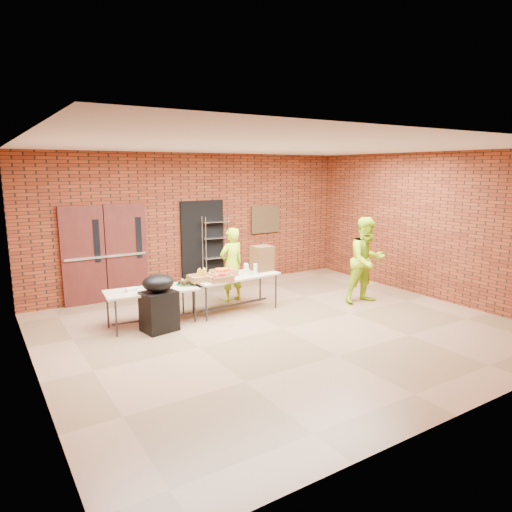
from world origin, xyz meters
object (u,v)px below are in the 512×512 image
Objects in this scene: table_right at (235,278)px; coffee_dispenser at (262,258)px; table_left at (151,292)px; volunteer_man at (367,260)px; volunteer_woman at (232,265)px; covered_grill at (159,303)px; wire_rack at (216,252)px.

coffee_dispenser reaches higher than table_right.
volunteer_man is at bearing -7.05° from table_left.
table_left is 2.11m from volunteer_woman.
table_left is 0.38m from covered_grill.
volunteer_man is at bearing -24.94° from table_right.
table_right is 2.85m from volunteer_man.
table_left is at bearing 173.43° from table_right.
volunteer_woman is 2.88m from volunteer_man.
coffee_dispenser is at bearing 119.03° from volunteer_woman.
table_left is 0.93× the size of volunteer_man.
volunteer_man reaches higher than table_left.
table_right is (1.72, -0.05, 0.05)m from table_left.
volunteer_woman is (-0.42, 0.56, -0.19)m from coffee_dispenser.
wire_rack is at bearing 45.39° from table_left.
table_left is 3.28× the size of coffee_dispenser.
wire_rack is at bearing 132.75° from volunteer_man.
volunteer_man is (1.96, -1.06, -0.07)m from coffee_dispenser.
covered_grill is at bearing -174.50° from table_right.
wire_rack is 1.69× the size of covered_grill.
table_right reaches higher than table_left.
volunteer_man is at bearing 138.00° from volunteer_woman.
wire_rack is 1.02× the size of table_left.
table_left is 1.06× the size of volunteer_woman.
wire_rack reaches higher than covered_grill.
covered_grill is at bearing 18.02° from volunteer_woman.
coffee_dispenser reaches higher than covered_grill.
covered_grill is 4.46m from volunteer_man.
volunteer_man is (2.10, -2.90, 0.05)m from wire_rack.
covered_grill is 0.64× the size of volunteer_woman.
coffee_dispenser is at bearing 2.08° from table_right.
table_right is at bearing 4.40° from table_left.
table_right is (-0.57, -1.93, -0.19)m from wire_rack.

